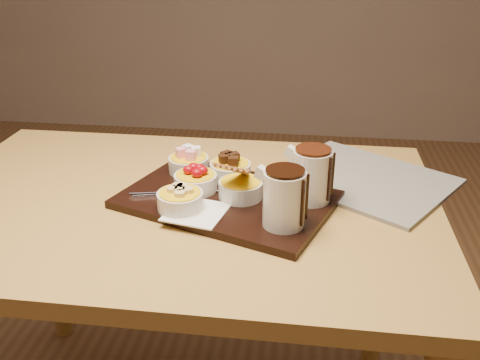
# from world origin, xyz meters

# --- Properties ---
(dining_table) EXTENTS (1.20, 0.80, 0.75)m
(dining_table) POSITION_xyz_m (0.00, 0.00, 0.65)
(dining_table) COLOR #B48C42
(dining_table) RESTS_ON ground
(serving_board) EXTENTS (0.53, 0.44, 0.02)m
(serving_board) POSITION_xyz_m (0.12, -0.00, 0.76)
(serving_board) COLOR black
(serving_board) RESTS_ON dining_table
(napkin) EXTENTS (0.14, 0.14, 0.00)m
(napkin) POSITION_xyz_m (0.06, -0.09, 0.77)
(napkin) COLOR white
(napkin) RESTS_ON serving_board
(bowl_marshmallows) EXTENTS (0.10, 0.10, 0.04)m
(bowl_marshmallows) POSITION_xyz_m (-0.00, 0.12, 0.79)
(bowl_marshmallows) COLOR silver
(bowl_marshmallows) RESTS_ON serving_board
(bowl_cake) EXTENTS (0.10, 0.10, 0.04)m
(bowl_cake) POSITION_xyz_m (0.11, 0.09, 0.79)
(bowl_cake) COLOR silver
(bowl_cake) RESTS_ON serving_board
(bowl_strawberries) EXTENTS (0.10, 0.10, 0.04)m
(bowl_strawberries) POSITION_xyz_m (0.04, 0.02, 0.79)
(bowl_strawberries) COLOR silver
(bowl_strawberries) RESTS_ON serving_board
(bowl_biscotti) EXTENTS (0.10, 0.10, 0.04)m
(bowl_biscotti) POSITION_xyz_m (0.15, -0.01, 0.79)
(bowl_biscotti) COLOR silver
(bowl_biscotti) RESTS_ON serving_board
(bowl_bananas) EXTENTS (0.10, 0.10, 0.04)m
(bowl_bananas) POSITION_xyz_m (0.02, -0.08, 0.79)
(bowl_bananas) COLOR silver
(bowl_bananas) RESTS_ON serving_board
(pitcher_dark_chocolate) EXTENTS (0.11, 0.11, 0.12)m
(pitcher_dark_chocolate) POSITION_xyz_m (0.25, -0.12, 0.83)
(pitcher_dark_chocolate) COLOR silver
(pitcher_dark_chocolate) RESTS_ON serving_board
(pitcher_milk_chocolate) EXTENTS (0.11, 0.11, 0.12)m
(pitcher_milk_chocolate) POSITION_xyz_m (0.30, 0.00, 0.83)
(pitcher_milk_chocolate) COLOR silver
(pitcher_milk_chocolate) RESTS_ON serving_board
(fondue_skewers) EXTENTS (0.08, 0.26, 0.01)m
(fondue_skewers) POSITION_xyz_m (0.02, -0.00, 0.77)
(fondue_skewers) COLOR silver
(fondue_skewers) RESTS_ON serving_board
(newspaper) EXTENTS (0.51, 0.49, 0.01)m
(newspaper) POSITION_xyz_m (0.43, 0.16, 0.76)
(newspaper) COLOR beige
(newspaper) RESTS_ON dining_table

